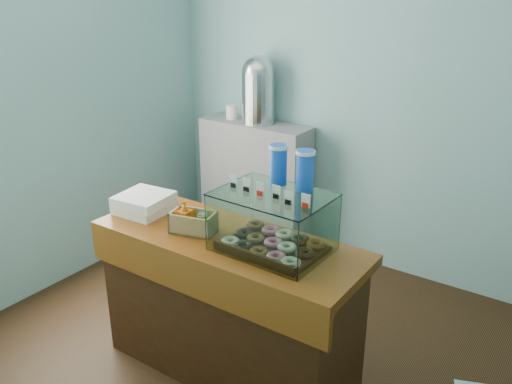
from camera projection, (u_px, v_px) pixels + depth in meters
The scene contains 8 objects.
ground at pixel (253, 346), 3.56m from camera, with size 3.50×3.50×0.00m, color black.
room_shell at pixel (258, 87), 2.92m from camera, with size 3.54×3.04×2.82m.
counter at pixel (229, 305), 3.20m from camera, with size 1.60×0.60×0.90m.
back_shelf at pixel (255, 183), 4.84m from camera, with size 1.00×0.32×1.10m, color gray.
display_case at pixel (277, 218), 2.87m from camera, with size 0.59×0.44×0.54m.
condiment_crate at pixel (192, 221), 3.09m from camera, with size 0.28×0.21×0.18m.
pastry_boxes at pixel (144, 203), 3.35m from camera, with size 0.33×0.33×0.12m.
coffee_urn at pixel (258, 88), 4.53m from camera, with size 0.31×0.31×0.57m.
Camera 1 is at (1.68, -2.41, 2.26)m, focal length 38.00 mm.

